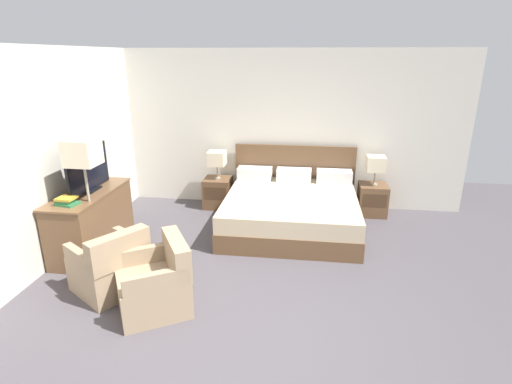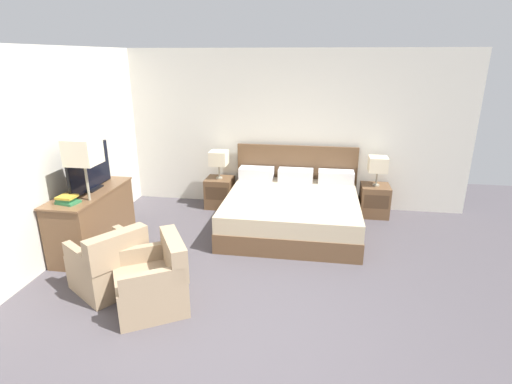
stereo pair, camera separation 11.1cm
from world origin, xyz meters
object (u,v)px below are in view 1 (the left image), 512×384
Objects in this scene: armchair_by_window at (111,268)px; book_blue_cover at (65,201)px; bed at (291,209)px; tv at (88,170)px; armchair_companion at (157,284)px; book_red_cover at (68,204)px; floor_lamp at (83,160)px; dresser at (92,221)px; table_lamp_right at (376,164)px; nightstand_left at (218,193)px; table_lamp_left at (217,158)px; nightstand_right at (372,199)px; book_small_top at (66,198)px.

book_blue_cover is at bearing 148.26° from armchair_by_window.
bed is 2.15× the size of tv.
bed is 3.13m from book_blue_cover.
tv is 1.01× the size of armchair_companion.
book_red_cover is at bearing -148.56° from bed.
tv is at bearing -158.15° from bed.
armchair_by_window is 0.60× the size of floor_lamp.
dresser is 0.62m from book_red_cover.
nightstand_left is at bearing -179.97° from table_lamp_right.
table_lamp_left is 1.00× the size of table_lamp_right.
book_blue_cover is 0.19× the size of armchair_by_window.
tv is at bearing 136.98° from armchair_companion.
nightstand_left is at bearing 180.00° from nightstand_right.
book_blue_cover is at bearing 152.52° from armchair_companion.
armchair_companion is at bearing -130.67° from table_lamp_right.
tv reaches higher than nightstand_left.
table_lamp_left is at bearing 151.85° from bed.
table_lamp_left reaches higher than dresser.
armchair_by_window is (-0.59, -2.75, -0.58)m from table_lamp_left.
nightstand_left is 2.69m from table_lamp_right.
book_red_cover reaches higher than dresser.
armchair_by_window reaches higher than nightstand_right.
nightstand_left is 0.54× the size of tv.
table_lamp_right is at bearing 30.31° from book_small_top.
nightstand_left is 0.61m from table_lamp_left.
nightstand_right is 1.08× the size of table_lamp_left.
book_small_top is at bearing -89.93° from dresser.
nightstand_left is at bearing 60.50° from book_red_cover.
armchair_by_window and armchair_companion have the same top height.
floor_lamp reaches higher than nightstand_left.
armchair_companion reaches higher than nightstand_left.
book_red_cover is at bearing -149.65° from nightstand_right.
book_red_cover is at bearing 147.41° from armchair_by_window.
floor_lamp is (0.20, 0.15, 0.44)m from book_small_top.
table_lamp_left is at bearing 77.98° from armchair_by_window.
bed is at bearing 21.85° from tv.
book_small_top reaches higher than dresser.
book_small_top is at bearing -119.66° from nightstand_left.
floor_lamp is (0.20, -0.40, 0.25)m from tv.
tv is (-1.31, -1.75, 0.24)m from table_lamp_left.
armchair_by_window is (-0.59, -2.75, 0.03)m from nightstand_left.
table_lamp_right is 4.01m from armchair_companion.
nightstand_left is at bearing 53.27° from tv.
nightstand_left is 2.72m from book_blue_cover.
tv is at bearing 88.16° from book_blue_cover.
armchair_companion is at bearing -89.24° from table_lamp_left.
floor_lamp is at bearing -149.11° from bed.
floor_lamp is (0.20, -0.31, 0.93)m from dresser.
table_lamp_left is at bearing 60.36° from book_small_top.
book_red_cover is (-3.92, -2.30, 0.58)m from nightstand_right.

